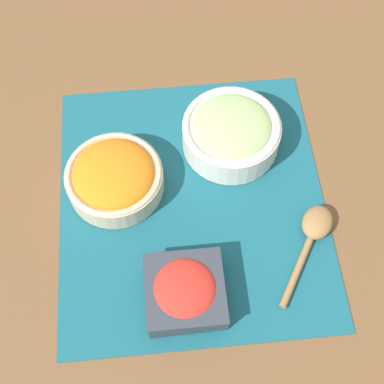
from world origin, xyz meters
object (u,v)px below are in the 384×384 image
object	(u,v)px
wooden_spoon	(314,230)
cucumber_bowl	(231,132)
tomato_bowl	(185,291)
carrot_bowl	(114,177)

from	to	relation	value
wooden_spoon	cucumber_bowl	bearing A→B (deg)	31.01
tomato_bowl	cucumber_bowl	size ratio (longest dim) A/B	0.70
carrot_bowl	cucumber_bowl	world-z (taller)	cucumber_bowl
cucumber_bowl	wooden_spoon	size ratio (longest dim) A/B	0.98
cucumber_bowl	wooden_spoon	world-z (taller)	cucumber_bowl
carrot_bowl	tomato_bowl	distance (m)	0.24
tomato_bowl	cucumber_bowl	bearing A→B (deg)	-21.20
tomato_bowl	cucumber_bowl	distance (m)	0.30
carrot_bowl	wooden_spoon	distance (m)	0.35
carrot_bowl	wooden_spoon	world-z (taller)	carrot_bowl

